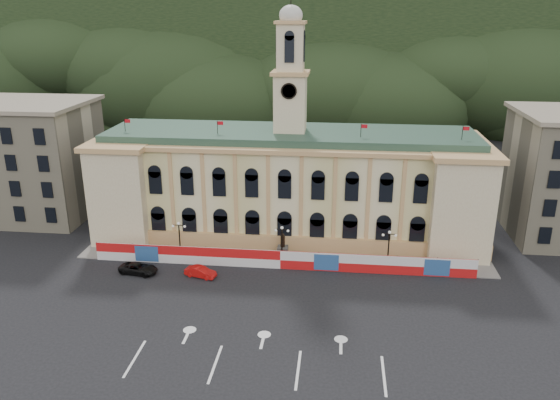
# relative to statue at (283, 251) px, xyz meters

# --- Properties ---
(ground) EXTENTS (260.00, 260.00, 0.00)m
(ground) POSITION_rel_statue_xyz_m (0.00, -18.00, -1.19)
(ground) COLOR black
(ground) RESTS_ON ground
(lane_markings) EXTENTS (26.00, 10.00, 0.02)m
(lane_markings) POSITION_rel_statue_xyz_m (0.00, -23.00, -1.18)
(lane_markings) COLOR white
(lane_markings) RESTS_ON ground
(hill_ridge) EXTENTS (230.00, 80.00, 64.00)m
(hill_ridge) POSITION_rel_statue_xyz_m (0.03, 103.99, 18.30)
(hill_ridge) COLOR black
(hill_ridge) RESTS_ON ground
(city_hall) EXTENTS (56.20, 17.60, 37.10)m
(city_hall) POSITION_rel_statue_xyz_m (0.00, 9.63, 6.66)
(city_hall) COLOR beige
(city_hall) RESTS_ON ground
(side_building_left) EXTENTS (21.00, 17.00, 18.60)m
(side_building_left) POSITION_rel_statue_xyz_m (-43.00, 12.93, 8.14)
(side_building_left) COLOR #BBAF90
(side_building_left) RESTS_ON ground
(hoarding_fence) EXTENTS (50.00, 0.44, 2.50)m
(hoarding_fence) POSITION_rel_statue_xyz_m (0.06, -2.93, 0.06)
(hoarding_fence) COLOR red
(hoarding_fence) RESTS_ON ground
(pavement) EXTENTS (56.00, 5.50, 0.16)m
(pavement) POSITION_rel_statue_xyz_m (0.00, -0.25, -1.11)
(pavement) COLOR slate
(pavement) RESTS_ON ground
(statue) EXTENTS (1.40, 1.40, 3.72)m
(statue) POSITION_rel_statue_xyz_m (0.00, 0.00, 0.00)
(statue) COLOR #595651
(statue) RESTS_ON ground
(lamp_left) EXTENTS (1.96, 0.44, 5.15)m
(lamp_left) POSITION_rel_statue_xyz_m (-14.00, -1.00, 1.89)
(lamp_left) COLOR black
(lamp_left) RESTS_ON ground
(lamp_center) EXTENTS (1.96, 0.44, 5.15)m
(lamp_center) POSITION_rel_statue_xyz_m (0.00, -1.00, 1.89)
(lamp_center) COLOR black
(lamp_center) RESTS_ON ground
(lamp_right) EXTENTS (1.96, 0.44, 5.15)m
(lamp_right) POSITION_rel_statue_xyz_m (14.00, -1.00, 1.89)
(lamp_right) COLOR black
(lamp_right) RESTS_ON ground
(red_sedan) EXTENTS (3.42, 4.76, 1.34)m
(red_sedan) POSITION_rel_statue_xyz_m (-9.82, -6.45, -0.52)
(red_sedan) COLOR #BB0F0D
(red_sedan) RESTS_ON ground
(black_suv) EXTENTS (3.72, 5.62, 1.38)m
(black_suv) POSITION_rel_statue_xyz_m (-18.01, -6.37, -0.50)
(black_suv) COLOR black
(black_suv) RESTS_ON ground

